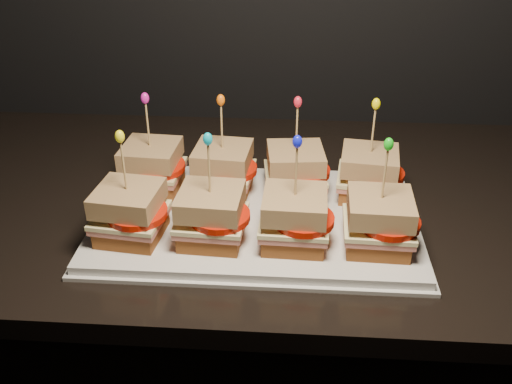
{
  "coord_description": "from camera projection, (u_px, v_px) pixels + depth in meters",
  "views": [
    {
      "loc": [
        0.79,
        0.91,
        1.33
      ],
      "look_at": [
        0.75,
        1.6,
        0.93
      ],
      "focal_mm": 40.0,
      "sensor_mm": 36.0,
      "label": 1
    }
  ],
  "objects": [
    {
      "name": "sandwich_3_cheese",
      "position": [
        368.0,
        176.0,
        0.86
      ],
      "size": [
        0.1,
        0.1,
        0.01
      ],
      "primitive_type": "cube",
      "rotation": [
        0.0,
        0.0,
        -0.12
      ],
      "color": "beige",
      "rests_on": "sandwich_3_ham"
    },
    {
      "name": "sandwich_5_bread_top",
      "position": [
        211.0,
        201.0,
        0.74
      ],
      "size": [
        0.09,
        0.09,
        0.03
      ],
      "primitive_type": "cube",
      "rotation": [
        0.0,
        0.0,
        -0.06
      ],
      "color": "brown",
      "rests_on": "sandwich_5_tomato"
    },
    {
      "name": "sandwich_5_pick",
      "position": [
        209.0,
        171.0,
        0.72
      ],
      "size": [
        0.0,
        0.0,
        0.09
      ],
      "primitive_type": "cylinder",
      "color": "tan",
      "rests_on": "sandwich_5_bread_top"
    },
    {
      "name": "sandwich_1_frill",
      "position": [
        221.0,
        100.0,
        0.81
      ],
      "size": [
        0.01,
        0.01,
        0.02
      ],
      "primitive_type": "ellipsoid",
      "color": "#E6600B",
      "rests_on": "sandwich_1_pick"
    },
    {
      "name": "sandwich_5_cheese",
      "position": [
        211.0,
        218.0,
        0.75
      ],
      "size": [
        0.09,
        0.09,
        0.01
      ],
      "primitive_type": "cube",
      "rotation": [
        0.0,
        0.0,
        -0.06
      ],
      "color": "beige",
      "rests_on": "sandwich_5_ham"
    },
    {
      "name": "sandwich_4_tomato",
      "position": [
        137.0,
        213.0,
        0.75
      ],
      "size": [
        0.08,
        0.08,
        0.01
      ],
      "primitive_type": "cylinder",
      "color": "red",
      "rests_on": "sandwich_4_cheese"
    },
    {
      "name": "sandwich_0_bread_bot",
      "position": [
        154.0,
        182.0,
        0.89
      ],
      "size": [
        0.09,
        0.09,
        0.02
      ],
      "primitive_type": "cube",
      "rotation": [
        0.0,
        0.0,
        -0.07
      ],
      "color": "#5E2E12",
      "rests_on": "platter"
    },
    {
      "name": "sandwich_1_bread_top",
      "position": [
        223.0,
        156.0,
        0.85
      ],
      "size": [
        0.09,
        0.09,
        0.03
      ],
      "primitive_type": "cube",
      "rotation": [
        0.0,
        0.0,
        -0.09
      ],
      "color": "brown",
      "rests_on": "sandwich_1_tomato"
    },
    {
      "name": "sandwich_2_frill",
      "position": [
        298.0,
        102.0,
        0.8
      ],
      "size": [
        0.01,
        0.01,
        0.02
      ],
      "primitive_type": "ellipsoid",
      "color": "red",
      "rests_on": "sandwich_2_pick"
    },
    {
      "name": "sandwich_0_tomato",
      "position": [
        159.0,
        167.0,
        0.86
      ],
      "size": [
        0.08,
        0.08,
        0.01
      ],
      "primitive_type": "cylinder",
      "color": "red",
      "rests_on": "sandwich_0_cheese"
    },
    {
      "name": "sandwich_6_bread_top",
      "position": [
        295.0,
        204.0,
        0.73
      ],
      "size": [
        0.08,
        0.08,
        0.03
      ],
      "primitive_type": "cube",
      "rotation": [
        0.0,
        0.0,
        -0.03
      ],
      "color": "brown",
      "rests_on": "sandwich_6_tomato"
    },
    {
      "name": "sandwich_7_frill",
      "position": [
        389.0,
        144.0,
        0.68
      ],
      "size": [
        0.01,
        0.01,
        0.02
      ],
      "primitive_type": "ellipsoid",
      "color": "#16AF17",
      "rests_on": "sandwich_7_pick"
    },
    {
      "name": "sandwich_2_cheese",
      "position": [
        295.0,
        174.0,
        0.86
      ],
      "size": [
        0.1,
        0.1,
        0.01
      ],
      "primitive_type": "cube",
      "rotation": [
        0.0,
        0.0,
        0.11
      ],
      "color": "beige",
      "rests_on": "sandwich_2_ham"
    },
    {
      "name": "sandwich_6_ham",
      "position": [
        294.0,
        225.0,
        0.75
      ],
      "size": [
        0.09,
        0.09,
        0.01
      ],
      "primitive_type": "cube",
      "rotation": [
        0.0,
        0.0,
        -0.03
      ],
      "color": "#BB5D51",
      "rests_on": "sandwich_6_bread_bot"
    },
    {
      "name": "sandwich_7_bread_top",
      "position": [
        380.0,
        207.0,
        0.73
      ],
      "size": [
        0.08,
        0.08,
        0.03
      ],
      "primitive_type": "cube",
      "rotation": [
        0.0,
        0.0,
        -0.04
      ],
      "color": "brown",
      "rests_on": "sandwich_7_tomato"
    },
    {
      "name": "sandwich_7_bread_bot",
      "position": [
        376.0,
        238.0,
        0.75
      ],
      "size": [
        0.08,
        0.08,
        0.02
      ],
      "primitive_type": "cube",
      "rotation": [
        0.0,
        0.0,
        -0.04
      ],
      "color": "#5E2E12",
      "rests_on": "platter"
    },
    {
      "name": "sandwich_7_cheese",
      "position": [
        378.0,
        224.0,
        0.74
      ],
      "size": [
        0.09,
        0.09,
        0.01
      ],
      "primitive_type": "cube",
      "rotation": [
        0.0,
        0.0,
        -0.04
      ],
      "color": "beige",
      "rests_on": "sandwich_7_ham"
    },
    {
      "name": "sandwich_6_tomato",
      "position": [
        304.0,
        219.0,
        0.74
      ],
      "size": [
        0.08,
        0.08,
        0.01
      ],
      "primitive_type": "cylinder",
      "color": "red",
      "rests_on": "sandwich_6_cheese"
    },
    {
      "name": "granite_slab",
      "position": [
        272.0,
        201.0,
        0.92
      ],
      "size": [
        2.35,
        0.63,
        0.03
      ],
      "primitive_type": "cube",
      "color": "black",
      "rests_on": "cabinet"
    },
    {
      "name": "sandwich_5_tomato",
      "position": [
        220.0,
        216.0,
        0.74
      ],
      "size": [
        0.08,
        0.08,
        0.01
      ],
      "primitive_type": "cylinder",
      "color": "red",
      "rests_on": "sandwich_5_cheese"
    },
    {
      "name": "sandwich_6_cheese",
      "position": [
        294.0,
        221.0,
        0.75
      ],
      "size": [
        0.09,
        0.09,
        0.01
      ],
      "primitive_type": "cube",
      "rotation": [
        0.0,
        0.0,
        -0.03
      ],
      "color": "beige",
      "rests_on": "sandwich_6_ham"
    },
    {
      "name": "sandwich_0_cheese",
      "position": [
        152.0,
        169.0,
        0.87
      ],
      "size": [
        0.1,
        0.09,
        0.01
      ],
      "primitive_type": "cube",
      "rotation": [
        0.0,
        0.0,
        -0.07
      ],
      "color": "beige",
      "rests_on": "sandwich_0_ham"
    },
    {
      "name": "sandwich_1_cheese",
      "position": [
        223.0,
        171.0,
        0.87
      ],
      "size": [
        0.1,
        0.09,
        0.01
      ],
      "primitive_type": "cube",
      "rotation": [
        0.0,
        0.0,
        -0.09
      ],
      "color": "beige",
      "rests_on": "sandwich_1_ham"
    },
    {
      "name": "sandwich_7_pick",
      "position": [
        384.0,
        177.0,
        0.71
      ],
      "size": [
        0.0,
        0.0,
        0.09
      ],
      "primitive_type": "cylinder",
      "color": "tan",
      "rests_on": "sandwich_7_bread_top"
    },
    {
      "name": "sandwich_3_ham",
      "position": [
        368.0,
        180.0,
        0.86
      ],
      "size": [
        0.1,
        0.1,
        0.01
      ],
      "primitive_type": "cube",
      "rotation": [
        0.0,
        0.0,
        -0.12
      ],
      "color": "#BB5D51",
      "rests_on": "sandwich_3_bread_bot"
    },
    {
      "name": "sandwich_3_pick",
      "position": [
        373.0,
        133.0,
        0.82
      ],
      "size": [
        0.0,
        0.0,
        0.09
      ],
      "primitive_type": "cylinder",
      "color": "tan",
      "rests_on": "sandwich_3_bread_top"
    },
    {
      "name": "sandwich_4_bread_top",
      "position": [
        128.0,
        198.0,
        0.75
      ],
      "size": [
        0.09,
        0.09,
        0.03
      ],
      "primitive_type": "cube",
      "rotation": [
        0.0,
        0.0,
        -0.12
      ],
      "color": "brown",
      "rests_on": "sandwich_4_tomato"
    },
    {
      "name": "sandwich_5_ham",
      "position": [
        212.0,
        222.0,
        0.76
      ],
      "size": [
        0.09,
        0.09,
        0.01
      ],
      "primitive_type": "cube",
      "rotation": [
        0.0,
        0.0,
        -0.06
      ],
      "color": "#BB5D51",
      "rests_on": "sandwich_5_bread_bot"
    },
    {
      "name": "sandwich_1_bread_bot",
      "position": [
        224.0,
        184.0,
        0.88
      ],
      "size": [
        0.09,
        0.09,
        0.02
      ],
      "primitive_type": "cube",
      "rotation": [
        0.0,
        0.0,
        -0.09
      ],
      "color": "#5E2E12",
      "rests_on": "platter"
    },
    {
      "name": "sandwich_1_ham",
      "position": [
        223.0,
        175.0,
        0.87
      ],
      "size": [
        0.1,
        0.09,
        0.01
      ],
      "primitive_type": "cube",
      "rotation": [
        0.0,
        0.0,
        -0.09
      ],
      "color": "#BB5D51",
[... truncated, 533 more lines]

